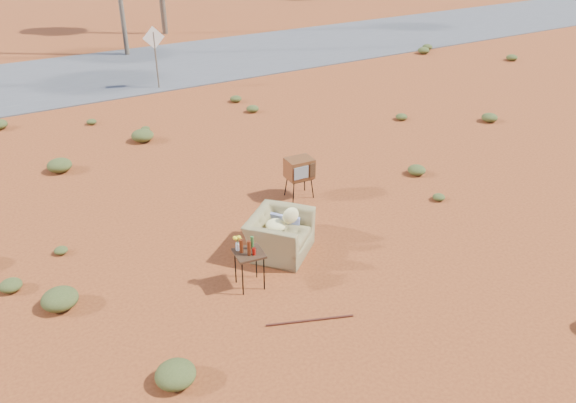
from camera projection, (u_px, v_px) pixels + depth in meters
ground at (300, 263)px, 10.44m from camera, size 140.00×140.00×0.00m
highway at (96, 74)px, 21.78m from camera, size 140.00×7.00×0.04m
armchair at (280, 227)px, 10.64m from camera, size 1.52×1.59×1.05m
tv_unit at (299, 169)px, 12.47m from camera, size 0.61×0.51×0.94m
side_table at (246, 251)px, 9.51m from camera, size 0.54×0.54×0.98m
rusty_bar at (310, 320)px, 8.99m from camera, size 1.34×0.55×0.04m
road_sign at (155, 46)px, 19.49m from camera, size 0.78×0.06×2.19m
scrub_patch at (173, 178)px, 13.34m from camera, size 17.49×8.07×0.33m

